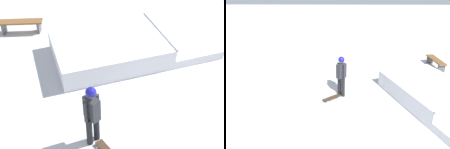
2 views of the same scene
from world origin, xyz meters
TOP-DOWN VIEW (x-y plane):
  - ground_plane at (0.00, 0.00)m, footprint 60.00×60.00m
  - skate_ramp at (-0.74, 0.30)m, footprint 5.97×4.30m
  - skater at (-1.43, -3.43)m, footprint 0.42×0.43m
  - park_bench at (-4.55, 1.68)m, footprint 1.63×0.56m

SIDE VIEW (x-z plane):
  - ground_plane at x=0.00m, z-range 0.00..0.00m
  - skate_ramp at x=-0.74m, z-range -0.05..0.69m
  - park_bench at x=-4.55m, z-range 0.12..0.60m
  - skater at x=-1.43m, z-range 0.14..1.87m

